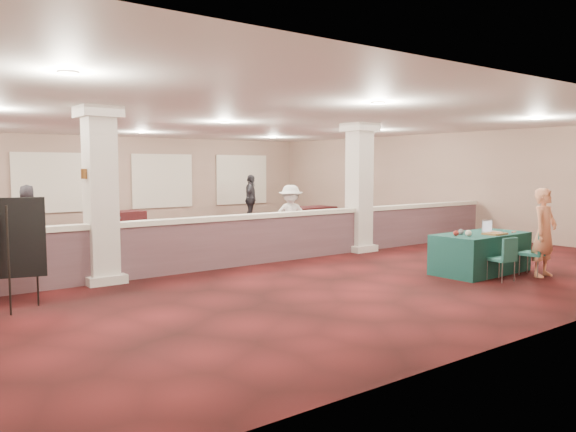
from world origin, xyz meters
TOP-DOWN VIEW (x-y plane):
  - ground at (0.00, 0.00)m, footprint 16.00×16.00m
  - wall_back at (0.00, 8.00)m, footprint 16.00×0.04m
  - wall_front at (0.00, -8.00)m, footprint 16.00×0.04m
  - wall_right at (8.00, 0.00)m, footprint 0.04×16.00m
  - ceiling at (0.00, 0.00)m, footprint 16.00×16.00m
  - partition_wall at (0.00, -1.50)m, footprint 15.60×0.28m
  - column_left at (-3.50, -1.50)m, footprint 0.72×0.72m
  - column_right at (3.00, -1.50)m, footprint 0.72×0.72m
  - sconce_left at (-3.78, -1.50)m, footprint 0.12×0.12m
  - sconce_right at (-3.22, -1.50)m, footprint 0.12×0.12m
  - near_table at (2.90, -5.09)m, footprint 2.09×1.09m
  - conf_chair_main at (3.49, -5.95)m, footprint 0.48×0.48m
  - conf_chair_side at (2.49, -5.88)m, footprint 0.45×0.46m
  - easel_board at (-5.26, -2.73)m, footprint 0.96×0.57m
  - woman at (3.53, -6.06)m, footprint 0.64×0.44m
  - far_table_front_center at (2.00, 0.30)m, footprint 1.91×1.03m
  - far_table_front_right at (5.62, 3.00)m, footprint 1.71×0.91m
  - far_table_back_center at (-0.58, 5.81)m, footprint 1.89×1.26m
  - far_table_back_right at (5.43, 3.42)m, footprint 1.87×1.04m
  - attendee_a at (-2.95, 0.25)m, footprint 0.95×0.59m
  - attendee_b at (1.98, 0.00)m, footprint 1.14×1.03m
  - attendee_c at (4.66, 6.00)m, footprint 1.13×1.11m
  - attendee_d at (-3.29, 5.32)m, footprint 0.90×0.68m
  - laptop_base at (3.23, -5.13)m, footprint 0.37×0.26m
  - laptop_screen at (3.22, -5.01)m, footprint 0.36×0.02m
  - screen_glow at (3.23, -5.01)m, footprint 0.33×0.01m
  - knitting at (2.96, -5.35)m, footprint 0.44×0.34m
  - yarn_cream at (2.31, -5.21)m, footprint 0.12×0.12m
  - yarn_red at (2.14, -5.05)m, footprint 0.11×0.11m
  - yarn_grey at (2.41, -4.97)m, footprint 0.11×0.11m
  - scissors at (3.62, -5.37)m, footprint 0.13×0.04m

SIDE VIEW (x-z plane):
  - ground at x=0.00m, z-range 0.00..0.00m
  - far_table_front_right at x=5.62m, z-range 0.00..0.68m
  - far_table_back_center at x=-0.58m, z-range 0.00..0.70m
  - far_table_back_right at x=5.43m, z-range 0.00..0.73m
  - far_table_front_center at x=2.00m, z-range 0.00..0.76m
  - near_table at x=2.90m, z-range 0.00..0.79m
  - conf_chair_side at x=2.49m, z-range 0.07..0.90m
  - conf_chair_main at x=3.49m, z-range 0.08..0.95m
  - partition_wall at x=0.00m, z-range 0.02..1.12m
  - scissors at x=3.62m, z-range 0.79..0.81m
  - laptop_base at x=3.23m, z-range 0.79..0.81m
  - knitting at x=2.96m, z-range 0.79..0.83m
  - attendee_d at x=-3.29m, z-range 0.00..1.63m
  - attendee_b at x=1.98m, z-range 0.00..1.65m
  - yarn_red at x=2.14m, z-range 0.79..0.90m
  - yarn_grey at x=2.41m, z-range 0.79..0.91m
  - yarn_cream at x=2.31m, z-range 0.79..0.91m
  - woman at x=3.53m, z-range 0.00..1.71m
  - screen_glow at x=3.23m, z-range 0.81..1.02m
  - attendee_c at x=4.66m, z-range 0.00..1.83m
  - laptop_screen at x=3.22m, z-range 0.81..1.05m
  - attendee_a at x=-2.95m, z-range 0.00..1.89m
  - easel_board at x=-5.26m, z-range 0.23..1.90m
  - wall_back at x=0.00m, z-range 0.00..3.20m
  - wall_front at x=0.00m, z-range 0.00..3.20m
  - wall_right at x=8.00m, z-range 0.00..3.20m
  - column_left at x=-3.50m, z-range 0.04..3.24m
  - column_right at x=3.00m, z-range 0.04..3.24m
  - sconce_left at x=-3.78m, z-range 1.91..2.09m
  - sconce_right at x=-3.22m, z-range 1.91..2.09m
  - ceiling at x=0.00m, z-range 3.19..3.21m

